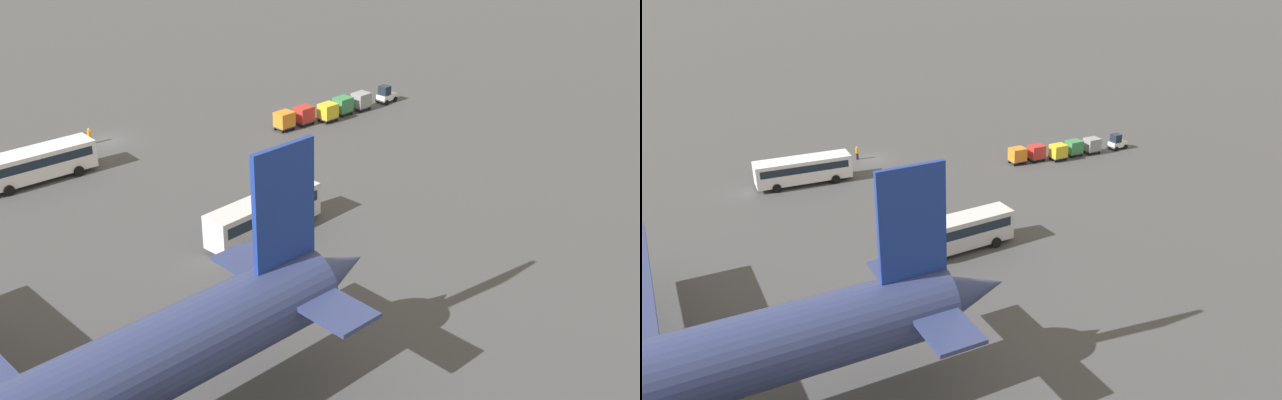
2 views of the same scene
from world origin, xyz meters
The scene contains 10 objects.
ground_plane centered at (0.00, 0.00, 0.00)m, with size 600.00×600.00×0.00m, color #424244.
shuttle_bus_near centered at (9.33, 5.62, 1.86)m, with size 11.04×3.70×3.08m.
shuttle_bus_far centered at (-1.44, 27.64, 1.96)m, with size 10.99×4.25×3.27m.
baggage_tug centered at (-31.91, 8.45, 0.94)m, with size 2.58×1.98×2.10m.
worker_person centered at (1.70, -0.30, 0.87)m, with size 0.38×0.38×1.74m.
cargo_cart_grey centered at (-27.75, 8.79, 1.19)m, with size 2.17×1.89×2.06m.
cargo_cart_green centered at (-25.01, 8.78, 1.19)m, with size 2.17×1.89×2.06m.
cargo_cart_yellow centered at (-22.28, 9.48, 1.19)m, with size 2.17×1.89×2.06m.
cargo_cart_red centered at (-19.54, 8.67, 1.19)m, with size 2.17×1.89×2.06m.
cargo_cart_orange centered at (-16.81, 8.76, 1.19)m, with size 2.17×1.89×2.06m.
Camera 2 is at (17.07, 75.31, 27.42)m, focal length 35.00 mm.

